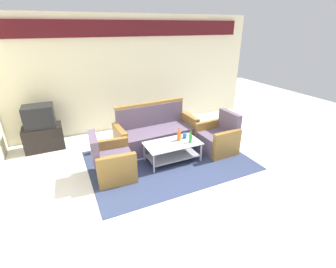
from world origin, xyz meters
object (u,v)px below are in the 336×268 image
(armchair_left, at_px, (112,162))
(coffee_table, at_px, (173,149))
(couch, at_px, (156,133))
(bottle_green, at_px, (190,138))
(cup, at_px, (185,136))
(television, at_px, (39,116))
(armchair_right, at_px, (218,139))
(bottle_orange, at_px, (179,135))
(tv_stand, at_px, (44,138))

(armchair_left, distance_m, coffee_table, 1.22)
(couch, distance_m, coffee_table, 0.77)
(couch, distance_m, bottle_green, 0.99)
(cup, bearing_deg, television, 148.58)
(bottle_green, distance_m, cup, 0.23)
(armchair_right, distance_m, bottle_green, 0.80)
(coffee_table, xyz_separation_m, television, (-2.33, 1.73, 0.49))
(couch, relative_size, armchair_left, 2.15)
(bottle_green, height_order, television, television)
(armchair_left, bearing_deg, coffee_table, 95.49)
(armchair_left, distance_m, cup, 1.56)
(couch, bearing_deg, television, -25.08)
(armchair_left, xyz_separation_m, bottle_orange, (1.39, 0.08, 0.23))
(armchair_left, relative_size, tv_stand, 1.06)
(bottle_green, relative_size, bottle_orange, 0.87)
(bottle_green, distance_m, bottle_orange, 0.25)
(bottle_green, bearing_deg, armchair_right, 8.08)
(television, bearing_deg, couch, 159.77)
(coffee_table, height_order, cup, cup)
(couch, distance_m, cup, 0.78)
(cup, bearing_deg, armchair_right, -9.11)
(armchair_left, bearing_deg, tv_stand, -143.17)
(armchair_right, bearing_deg, television, 60.81)
(cup, distance_m, television, 3.13)
(cup, bearing_deg, coffee_table, -162.76)
(bottle_orange, bearing_deg, television, 146.29)
(cup, relative_size, tv_stand, 0.12)
(coffee_table, distance_m, cup, 0.39)
(armchair_right, distance_m, bottle_orange, 0.95)
(coffee_table, height_order, bottle_orange, bottle_orange)
(bottle_orange, bearing_deg, armchair_right, -4.89)
(couch, xyz_separation_m, armchair_right, (1.13, -0.79, -0.03))
(couch, height_order, bottle_green, couch)
(couch, xyz_separation_m, bottle_green, (0.37, -0.90, 0.19))
(armchair_left, relative_size, bottle_green, 3.49)
(couch, distance_m, armchair_left, 1.42)
(couch, distance_m, armchair_right, 1.38)
(armchair_left, height_order, bottle_green, armchair_left)
(bottle_green, bearing_deg, armchair_left, 176.15)
(armchair_left, bearing_deg, television, -143.21)
(bottle_green, xyz_separation_m, television, (-2.66, 1.86, 0.26))
(tv_stand, relative_size, television, 1.29)
(coffee_table, bearing_deg, bottle_orange, 19.08)
(couch, distance_m, tv_stand, 2.49)
(bottle_orange, bearing_deg, tv_stand, 146.33)
(coffee_table, distance_m, tv_stand, 2.90)
(coffee_table, bearing_deg, armchair_right, -1.04)
(coffee_table, bearing_deg, tv_stand, 143.49)
(couch, bearing_deg, armchair_left, 31.52)
(coffee_table, height_order, television, television)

